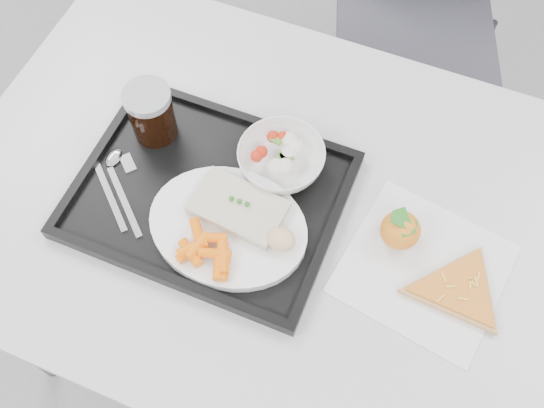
{
  "coord_description": "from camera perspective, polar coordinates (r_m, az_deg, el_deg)",
  "views": [
    {
      "loc": [
        0.16,
        -0.16,
        1.68
      ],
      "look_at": [
        -0.02,
        0.28,
        0.77
      ],
      "focal_mm": 40.0,
      "sensor_mm": 36.0,
      "label": 1
    }
  ],
  "objects": [
    {
      "name": "napkin",
      "position": [
        1.03,
        14.09,
        -5.91
      ],
      "size": [
        0.28,
        0.28,
        0.0
      ],
      "color": "silver",
      "rests_on": "table"
    },
    {
      "name": "carrot_pile",
      "position": [
        0.97,
        -6.1,
        -4.43
      ],
      "size": [
        0.1,
        0.09,
        0.02
      ],
      "color": "orange",
      "rests_on": "dinner_plate"
    },
    {
      "name": "room",
      "position": [
        0.36,
        -13.73,
        8.85
      ],
      "size": [
        6.04,
        7.04,
        2.84
      ],
      "color": "gray",
      "rests_on": "ground"
    },
    {
      "name": "pizza_slice",
      "position": [
        1.02,
        17.13,
        -7.72
      ],
      "size": [
        0.26,
        0.26,
        0.02
      ],
      "color": "tan",
      "rests_on": "napkin"
    },
    {
      "name": "fish_fillet",
      "position": [
        1.0,
        -3.17,
        -0.33
      ],
      "size": [
        0.16,
        0.11,
        0.03
      ],
      "color": "beige",
      "rests_on": "dinner_plate"
    },
    {
      "name": "bread_roll",
      "position": [
        0.97,
        0.83,
        -3.32
      ],
      "size": [
        0.06,
        0.05,
        0.03
      ],
      "color": "#EDD887",
      "rests_on": "dinner_plate"
    },
    {
      "name": "salad_bowl",
      "position": [
        1.05,
        0.88,
        4.25
      ],
      "size": [
        0.15,
        0.15,
        0.05
      ],
      "color": "white",
      "rests_on": "tray"
    },
    {
      "name": "dinner_plate",
      "position": [
        1.01,
        -4.15,
        -2.14
      ],
      "size": [
        0.27,
        0.27,
        0.02
      ],
      "color": "white",
      "rests_on": "tray"
    },
    {
      "name": "salad_contents",
      "position": [
        1.05,
        0.96,
        4.87
      ],
      "size": [
        0.08,
        0.09,
        0.03
      ],
      "color": "red",
      "rests_on": "salad_bowl"
    },
    {
      "name": "table",
      "position": [
        1.11,
        1.48,
        -1.84
      ],
      "size": [
        1.2,
        0.8,
        0.75
      ],
      "color": "silver",
      "rests_on": "ground"
    },
    {
      "name": "cutlery",
      "position": [
        1.09,
        -14.37,
        2.05
      ],
      "size": [
        0.15,
        0.15,
        0.01
      ],
      "color": "silver",
      "rests_on": "tray"
    },
    {
      "name": "tangerine",
      "position": [
        1.01,
        12.0,
        -2.4
      ],
      "size": [
        0.08,
        0.08,
        0.07
      ],
      "color": "orange",
      "rests_on": "napkin"
    },
    {
      "name": "tray",
      "position": [
        1.06,
        -5.91,
        0.79
      ],
      "size": [
        0.45,
        0.35,
        0.03
      ],
      "color": "black",
      "rests_on": "table"
    },
    {
      "name": "cola_glass",
      "position": [
        1.09,
        -11.31,
        8.44
      ],
      "size": [
        0.08,
        0.08,
        0.11
      ],
      "color": "black",
      "rests_on": "tray"
    }
  ]
}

